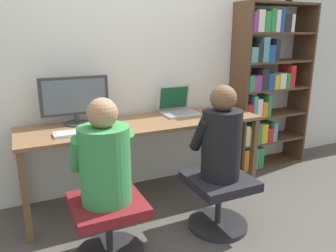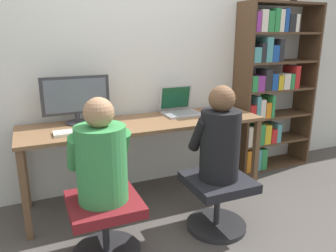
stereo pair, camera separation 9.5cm
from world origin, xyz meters
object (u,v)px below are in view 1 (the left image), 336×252
object	(u,v)px
keyboard	(80,132)
office_chair_left	(109,222)
laptop	(178,108)
office_chair_right	(219,196)
desktop_monitor	(75,100)
person_at_monitor	(105,158)
bookshelf	(264,88)
person_at_laptop	(221,138)

from	to	relation	value
keyboard	office_chair_left	xyz separation A→B (m)	(0.05, -0.56, -0.50)
laptop	keyboard	xyz separation A→B (m)	(-1.00, -0.26, -0.04)
office_chair_right	laptop	bearing A→B (deg)	85.95
desktop_monitor	laptop	distance (m)	0.98
laptop	person_at_monitor	xyz separation A→B (m)	(-0.95, -0.82, -0.07)
laptop	office_chair_right	bearing A→B (deg)	-94.05
person_at_monitor	bookshelf	size ratio (longest dim) A/B	0.38
office_chair_left	person_at_laptop	bearing A→B (deg)	-0.41
laptop	person_at_laptop	size ratio (longest dim) A/B	0.47
person_at_monitor	person_at_laptop	world-z (taller)	person_at_laptop
office_chair_left	office_chair_right	distance (m)	0.89
office_chair_left	office_chair_right	world-z (taller)	same
laptop	bookshelf	xyz separation A→B (m)	(1.08, 0.02, 0.12)
person_at_monitor	person_at_laptop	xyz separation A→B (m)	(0.89, -0.01, 0.02)
office_chair_left	person_at_monitor	xyz separation A→B (m)	(0.00, 0.01, 0.47)
desktop_monitor	person_at_monitor	size ratio (longest dim) A/B	0.82
laptop	person_at_laptop	xyz separation A→B (m)	(-0.06, -0.83, -0.06)
laptop	office_chair_left	size ratio (longest dim) A/B	0.71
office_chair_left	person_at_laptop	distance (m)	1.01
desktop_monitor	keyboard	size ratio (longest dim) A/B	1.46
office_chair_right	person_at_monitor	xyz separation A→B (m)	(-0.89, 0.02, 0.47)
person_at_laptop	office_chair_right	bearing A→B (deg)	-90.00
office_chair_left	person_at_monitor	distance (m)	0.47
office_chair_right	bookshelf	xyz separation A→B (m)	(1.14, 0.85, 0.65)
keyboard	office_chair_left	world-z (taller)	keyboard
desktop_monitor	person_at_monitor	xyz separation A→B (m)	(0.02, -0.85, -0.23)
office_chair_right	person_at_laptop	xyz separation A→B (m)	(0.00, 0.01, 0.48)
office_chair_right	bookshelf	size ratio (longest dim) A/B	0.26
desktop_monitor	office_chair_left	distance (m)	1.10
person_at_laptop	bookshelf	world-z (taller)	bookshelf
desktop_monitor	bookshelf	distance (m)	2.05
laptop	office_chair_left	distance (m)	1.37
laptop	office_chair_left	world-z (taller)	laptop
person_at_monitor	person_at_laptop	bearing A→B (deg)	-0.75
office_chair_left	bookshelf	world-z (taller)	bookshelf
office_chair_right	person_at_monitor	size ratio (longest dim) A/B	0.69
person_at_monitor	bookshelf	bearing A→B (deg)	22.44
person_at_laptop	bookshelf	distance (m)	1.43
person_at_monitor	office_chair_right	bearing A→B (deg)	-1.09
desktop_monitor	person_at_laptop	size ratio (longest dim) A/B	0.80
keyboard	bookshelf	bearing A→B (deg)	7.76
laptop	keyboard	world-z (taller)	laptop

